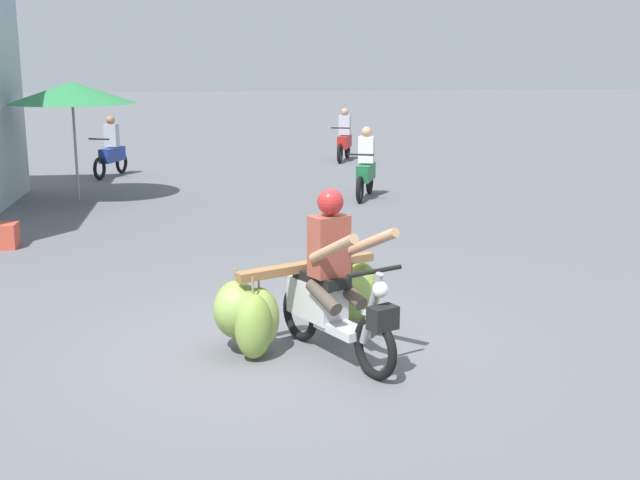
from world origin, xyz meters
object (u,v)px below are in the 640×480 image
at_px(motorbike_main_loaded, 306,299).
at_px(motorbike_distant_ahead_right, 344,139).
at_px(motorbike_distant_ahead_left, 366,169).
at_px(motorbike_distant_far_ahead, 112,152).
at_px(market_umbrella_near_shop, 72,93).

height_order(motorbike_main_loaded, motorbike_distant_ahead_right, motorbike_main_loaded).
bearing_deg(motorbike_main_loaded, motorbike_distant_ahead_left, 75.08).
distance_m(motorbike_distant_ahead_left, motorbike_distant_far_ahead, 6.49).
distance_m(motorbike_main_loaded, market_umbrella_near_shop, 9.44).
height_order(motorbike_main_loaded, market_umbrella_near_shop, market_umbrella_near_shop).
bearing_deg(market_umbrella_near_shop, motorbike_distant_far_ahead, 85.05).
bearing_deg(market_umbrella_near_shop, motorbike_distant_ahead_left, -4.12).
bearing_deg(market_umbrella_near_shop, motorbike_distant_ahead_right, 41.77).
height_order(motorbike_distant_ahead_left, market_umbrella_near_shop, market_umbrella_near_shop).
bearing_deg(motorbike_distant_far_ahead, market_umbrella_near_shop, -94.95).
xyz_separation_m(motorbike_distant_ahead_left, motorbike_distant_far_ahead, (-5.29, 3.75, 0.00)).
height_order(motorbike_main_loaded, motorbike_distant_far_ahead, motorbike_main_loaded).
relative_size(motorbike_distant_ahead_right, market_umbrella_near_shop, 0.65).
relative_size(motorbike_main_loaded, motorbike_distant_ahead_left, 1.32).
distance_m(motorbike_main_loaded, motorbike_distant_ahead_left, 8.55).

